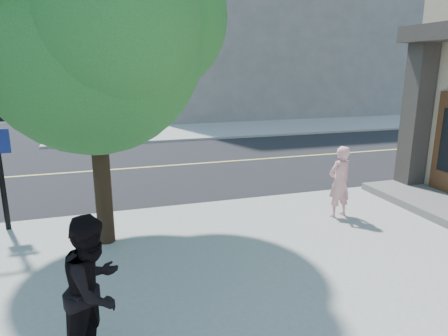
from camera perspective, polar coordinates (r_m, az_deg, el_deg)
name	(u,v)px	position (r m, az deg, el deg)	size (l,w,h in m)	color
ground	(33,225)	(9.95, -25.62, -7.32)	(140.00, 140.00, 0.00)	black
road_ew	(54,174)	(14.21, -23.17, -0.79)	(140.00, 9.00, 0.01)	black
sidewalk_ne	(252,109)	(33.08, 4.06, 8.46)	(29.00, 25.00, 0.12)	gray
filler_ne	(257,18)	(33.76, 4.80, 20.58)	(18.00, 16.00, 14.00)	slate
man_on_phone	(339,182)	(9.26, 16.18, -1.91)	(0.59, 0.39, 1.62)	pink
pedestrian	(94,290)	(4.89, -18.04, -16.20)	(0.86, 0.67, 1.77)	black
street_tree	(96,15)	(7.60, -17.82, 20.08)	(4.85, 4.41, 6.44)	black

